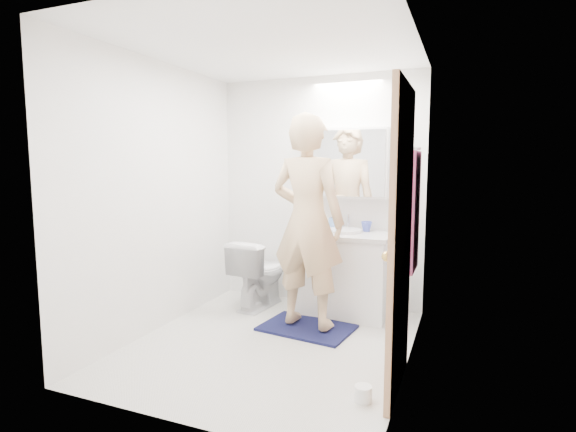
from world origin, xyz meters
The scene contains 23 objects.
floor centered at (0.00, 0.00, 0.00)m, with size 2.50×2.50×0.00m, color silver.
ceiling centered at (0.00, 0.00, 2.40)m, with size 2.50×2.50×0.00m, color white.
wall_back centered at (0.00, 1.25, 1.20)m, with size 2.50×2.50×0.00m, color white.
wall_front centered at (0.00, -1.25, 1.20)m, with size 2.50×2.50×0.00m, color white.
wall_left centered at (-1.10, 0.00, 1.20)m, with size 2.50×2.50×0.00m, color white.
wall_right centered at (1.10, 0.00, 1.20)m, with size 2.50×2.50×0.00m, color white.
vanity_cabinet centered at (0.34, 0.96, 0.39)m, with size 0.90×0.55×0.78m, color white.
countertop centered at (0.34, 0.96, 0.80)m, with size 0.95×0.58×0.04m, color silver.
sink_basin centered at (0.34, 0.99, 0.84)m, with size 0.36×0.36×0.03m, color silver.
faucet centered at (0.34, 1.19, 0.90)m, with size 0.02×0.02×0.16m, color silver.
medicine_cabinet centered at (0.30, 1.18, 1.50)m, with size 0.88×0.14×0.70m, color white.
mirror_panel centered at (0.30, 1.10, 1.50)m, with size 0.84×0.01×0.66m, color silver.
toilet centered at (-0.52, 0.85, 0.36)m, with size 0.40×0.70×0.72m, color white.
bath_rug centered at (0.17, 0.42, 0.01)m, with size 0.80×0.55×0.02m, color #13163C.
person centered at (0.17, 0.42, 0.99)m, with size 0.69×0.45×1.88m, color #D7B181.
door centered at (1.08, -0.35, 1.00)m, with size 0.04×0.80×2.00m, color tan.
door_knob centered at (1.04, -0.65, 0.95)m, with size 0.06×0.06×0.06m, color gold.
towel centered at (1.08, 0.55, 1.10)m, with size 0.02×0.42×1.00m, color #13223C.
towel_hook centered at (1.07, 0.55, 1.62)m, with size 0.02×0.02×0.07m, color silver.
soap_bottle_a centered at (-0.01, 1.11, 0.94)m, with size 0.09×0.09×0.24m, color beige.
soap_bottle_b centered at (0.20, 1.15, 0.91)m, with size 0.08×0.08×0.18m, color #5D87C9.
toothbrush_cup centered at (0.55, 1.12, 0.87)m, with size 0.11×0.11×0.10m, color #3E4FBB.
toilet_paper_roll centered at (0.91, -0.61, 0.05)m, with size 0.11×0.11×0.10m, color white.
Camera 1 is at (1.46, -3.25, 1.49)m, focal length 27.64 mm.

